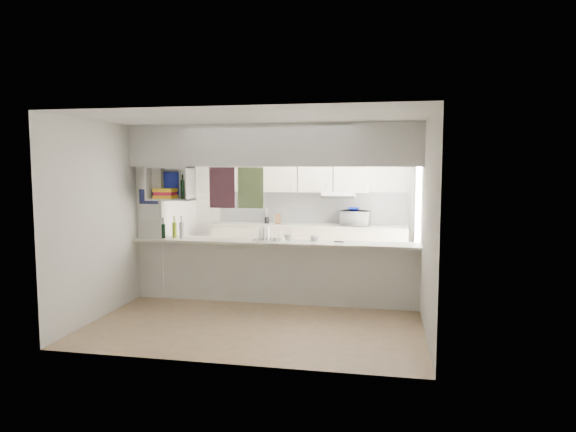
% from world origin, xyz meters
% --- Properties ---
extents(floor, '(4.80, 4.80, 0.00)m').
position_xyz_m(floor, '(0.00, 0.00, 0.00)').
color(floor, '#927154').
rests_on(floor, ground).
extents(ceiling, '(4.80, 4.80, 0.00)m').
position_xyz_m(ceiling, '(0.00, 0.00, 2.60)').
color(ceiling, white).
rests_on(ceiling, wall_back).
extents(wall_back, '(4.20, 0.00, 4.20)m').
position_xyz_m(wall_back, '(0.00, 2.40, 1.30)').
color(wall_back, silver).
rests_on(wall_back, floor).
extents(wall_left, '(0.00, 4.80, 4.80)m').
position_xyz_m(wall_left, '(-2.10, 0.00, 1.30)').
color(wall_left, silver).
rests_on(wall_left, floor).
extents(wall_right, '(0.00, 4.80, 4.80)m').
position_xyz_m(wall_right, '(2.10, 0.00, 1.30)').
color(wall_right, silver).
rests_on(wall_right, floor).
extents(servery_partition, '(4.20, 0.50, 2.60)m').
position_xyz_m(servery_partition, '(-0.17, 0.00, 1.66)').
color(servery_partition, silver).
rests_on(servery_partition, floor).
extents(cubby_shelf, '(0.65, 0.35, 0.50)m').
position_xyz_m(cubby_shelf, '(-1.57, -0.06, 1.71)').
color(cubby_shelf, white).
rests_on(cubby_shelf, bulkhead).
extents(kitchen_run, '(3.60, 0.63, 2.24)m').
position_xyz_m(kitchen_run, '(0.16, 2.14, 0.83)').
color(kitchen_run, beige).
rests_on(kitchen_run, floor).
extents(microwave, '(0.57, 0.45, 0.28)m').
position_xyz_m(microwave, '(1.07, 2.07, 1.06)').
color(microwave, white).
rests_on(microwave, bench_top).
extents(bowl, '(0.23, 0.23, 0.06)m').
position_xyz_m(bowl, '(1.03, 2.08, 1.22)').
color(bowl, navy).
rests_on(bowl, microwave).
extents(dish_rack, '(0.42, 0.33, 0.22)m').
position_xyz_m(dish_rack, '(-0.11, 0.02, 1.01)').
color(dish_rack, silver).
rests_on(dish_rack, breakfast_bar).
extents(cup, '(0.13, 0.13, 0.09)m').
position_xyz_m(cup, '(0.23, -0.04, 0.98)').
color(cup, white).
rests_on(cup, dish_rack).
extents(wine_bottles, '(0.37, 0.15, 0.35)m').
position_xyz_m(wine_bottles, '(-1.54, -0.03, 1.05)').
color(wine_bottles, black).
rests_on(wine_bottles, breakfast_bar).
extents(plastic_tubs, '(0.49, 0.18, 0.07)m').
position_xyz_m(plastic_tubs, '(0.62, 0.12, 0.95)').
color(plastic_tubs, silver).
rests_on(plastic_tubs, breakfast_bar).
extents(utensil_jar, '(0.09, 0.09, 0.12)m').
position_xyz_m(utensil_jar, '(-0.61, 2.15, 0.98)').
color(utensil_jar, black).
rests_on(utensil_jar, bench_top).
extents(knife_block, '(0.10, 0.09, 0.19)m').
position_xyz_m(knife_block, '(-0.40, 2.18, 1.01)').
color(knife_block, brown).
rests_on(knife_block, bench_top).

